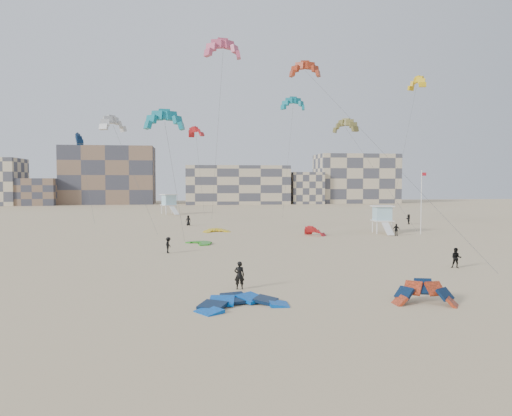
{
  "coord_description": "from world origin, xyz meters",
  "views": [
    {
      "loc": [
        -4.64,
        -28.0,
        6.94
      ],
      "look_at": [
        -0.15,
        6.0,
        5.14
      ],
      "focal_mm": 35.0,
      "sensor_mm": 36.0,
      "label": 1
    }
  ],
  "objects": [
    {
      "name": "kite_fly_yellow",
      "position": [
        29.53,
        44.49,
        21.75
      ],
      "size": [
        3.9,
        10.32,
        21.92
      ],
      "rotation": [
        0.0,
        0.0,
        -1.42
      ],
      "color": "yellow",
      "rests_on": "ground"
    },
    {
      "name": "kite_fly_olive",
      "position": [
        17.02,
        40.23,
        14.65
      ],
      "size": [
        7.78,
        14.51,
        14.98
      ],
      "rotation": [
        0.0,
        0.0,
        -0.78
      ],
      "color": "olive",
      "rests_on": "ground"
    },
    {
      "name": "kitesurfer_c",
      "position": [
        -6.79,
        21.02,
        0.79
      ],
      "size": [
        0.82,
        1.13,
        1.57
      ],
      "primitive_type": "imported",
      "rotation": [
        0.0,
        0.0,
        1.32
      ],
      "color": "black",
      "rests_on": "ground"
    },
    {
      "name": "condo_fill_left",
      "position": [
        -50.0,
        128.0,
        4.0
      ],
      "size": [
        12.0,
        10.0,
        8.0
      ],
      "primitive_type": "cube",
      "color": "brown",
      "rests_on": "ground"
    },
    {
      "name": "lifeguard_tower_near",
      "position": [
        21.14,
        36.47,
        1.86
      ],
      "size": [
        2.83,
        5.2,
        3.74
      ],
      "rotation": [
        0.0,
        0.0,
        -0.07
      ],
      "color": "white",
      "rests_on": "ground"
    },
    {
      "name": "kitesurfer_e",
      "position": [
        -4.97,
        51.72,
        0.82
      ],
      "size": [
        0.88,
        0.65,
        1.64
      ],
      "primitive_type": "imported",
      "rotation": [
        0.0,
        0.0,
        -0.18
      ],
      "color": "black",
      "rests_on": "ground"
    },
    {
      "name": "flagpole",
      "position": [
        25.67,
        34.39,
        4.45
      ],
      "size": [
        0.69,
        0.11,
        8.5
      ],
      "color": "white",
      "rests_on": "ground"
    },
    {
      "name": "kite_ground_red_far",
      "position": [
        11.37,
        34.93,
        0.0
      ],
      "size": [
        4.53,
        4.5,
        3.37
      ],
      "primitive_type": null,
      "rotation": [
        0.82,
        0.0,
        2.1
      ],
      "color": "red",
      "rests_on": "ground"
    },
    {
      "name": "condo_fill_right",
      "position": [
        32.0,
        128.0,
        5.0
      ],
      "size": [
        10.0,
        10.0,
        10.0
      ],
      "primitive_type": "cube",
      "color": "#C4B290",
      "rests_on": "ground"
    },
    {
      "name": "kite_fly_red",
      "position": [
        -3.61,
        59.96,
        15.5
      ],
      "size": [
        4.85,
        4.82,
        15.98
      ],
      "rotation": [
        0.0,
        0.0,
        2.21
      ],
      "color": "red",
      "rests_on": "ground"
    },
    {
      "name": "lifeguard_tower_far",
      "position": [
        -9.18,
        80.54,
        2.14
      ],
      "size": [
        4.07,
        6.46,
        4.33
      ],
      "rotation": [
        0.0,
        0.0,
        0.44
      ],
      "color": "white",
      "rests_on": "ground"
    },
    {
      "name": "kite_fly_grey",
      "position": [
        -13.78,
        33.97,
        13.77
      ],
      "size": [
        8.02,
        7.89,
        14.1
      ],
      "rotation": [
        0.0,
        0.0,
        0.88
      ],
      "color": "silver",
      "rests_on": "ground"
    },
    {
      "name": "kite_ground_yellow",
      "position": [
        -1.03,
        40.97,
        0.0
      ],
      "size": [
        4.01,
        4.19,
        1.5
      ],
      "primitive_type": null,
      "rotation": [
        0.2,
        0.0,
        0.15
      ],
      "color": "yellow",
      "rests_on": "ground"
    },
    {
      "name": "kitesurfer_d",
      "position": [
        21.64,
        32.95,
        0.79
      ],
      "size": [
        0.97,
        0.85,
        1.57
      ],
      "primitive_type": "imported",
      "rotation": [
        0.0,
        0.0,
        2.51
      ],
      "color": "black",
      "rests_on": "ground"
    },
    {
      "name": "kite_fly_navy",
      "position": [
        -20.98,
        49.46,
        13.18
      ],
      "size": [
        4.9,
        6.99,
        13.4
      ],
      "rotation": [
        0.0,
        0.0,
        1.77
      ],
      "color": "#071F3F",
      "rests_on": "ground"
    },
    {
      "name": "kite_ground_blue",
      "position": [
        -1.85,
        -0.68,
        0.0
      ],
      "size": [
        5.94,
        6.11,
        1.59
      ],
      "primitive_type": null,
      "rotation": [
        0.15,
        0.0,
        0.28
      ],
      "color": "blue",
      "rests_on": "ground"
    },
    {
      "name": "kite_ground_green",
      "position": [
        -3.65,
        27.84,
        0.0
      ],
      "size": [
        4.56,
        4.49,
        0.6
      ],
      "primitive_type": null,
      "rotation": [
        0.05,
        0.0,
        -1.04
      ],
      "color": "green",
      "rests_on": "ground"
    },
    {
      "name": "condo_west_b",
      "position": [
        -30.0,
        134.0,
        9.0
      ],
      "size": [
        28.0,
        14.0,
        18.0
      ],
      "primitive_type": "cube",
      "color": "brown",
      "rests_on": "ground"
    },
    {
      "name": "ground",
      "position": [
        0.0,
        0.0,
        0.0
      ],
      "size": [
        320.0,
        320.0,
        0.0
      ],
      "primitive_type": "plane",
      "color": "#C7B185",
      "rests_on": "ground"
    },
    {
      "name": "kite_fly_teal_a",
      "position": [
        -7.16,
        23.5,
        13.02
      ],
      "size": [
        4.27,
        4.33,
        13.47
      ],
      "rotation": [
        0.0,
        0.0,
        0.12
      ],
      "color": "teal",
      "rests_on": "ground"
    },
    {
      "name": "kite_ground_orange",
      "position": [
        8.54,
        -1.52,
        0.0
      ],
      "size": [
        4.09,
        4.13,
        3.35
      ],
      "primitive_type": null,
      "rotation": [
        0.78,
        0.0,
        -0.28
      ],
      "color": "#FF4424",
      "rests_on": "ground"
    },
    {
      "name": "kite_fly_pink",
      "position": [
        -0.28,
        37.38,
        23.96
      ],
      "size": [
        5.37,
        15.72,
        24.59
      ],
      "rotation": [
        0.0,
        0.0,
        0.19
      ],
      "color": "#DA5878",
      "rests_on": "ground"
    },
    {
      "name": "condo_east",
      "position": [
        50.0,
        132.0,
        8.0
      ],
      "size": [
        26.0,
        14.0,
        16.0
      ],
      "primitive_type": "cube",
      "color": "#C4B290",
      "rests_on": "ground"
    },
    {
      "name": "kite_fly_teal_b",
      "position": [
        12.16,
        52.61,
        19.52
      ],
      "size": [
        4.04,
        3.81,
        19.67
      ],
      "rotation": [
        0.0,
        0.0,
        0.05
      ],
      "color": "teal",
      "rests_on": "ground"
    },
    {
      "name": "kitesurfer_main",
      "position": [
        -1.53,
        3.79,
        0.91
      ],
      "size": [
        0.67,
        0.44,
        1.82
      ],
      "primitive_type": "imported",
      "rotation": [
        0.0,
        0.0,
        3.14
      ],
      "color": "black",
      "rests_on": "ground"
    },
    {
      "name": "kite_fly_orange",
      "position": [
        9.27,
        31.82,
        20.42
      ],
      "size": [
        7.88,
        32.26,
        20.69
      ],
      "rotation": [
        0.0,
        0.0,
        -0.16
      ],
      "color": "#FF4424",
      "rests_on": "ground"
    },
    {
      "name": "kitesurfer_b",
      "position": [
        16.59,
        9.41,
        0.82
      ],
      "size": [
        1.0,
        0.94,
        1.64
      ],
      "primitive_type": "imported",
      "rotation": [
        0.0,
        0.0,
        -0.54
      ],
      "color": "black",
      "rests_on": "ground"
    },
    {
      "name": "condo_mid",
      "position": [
        10.0,
        130.0,
        6.0
      ],
      "size": [
        32.0,
        16.0,
        12.0
      ],
      "primitive_type": "cube",
      "color": "#C4B290",
      "rests_on": "ground"
    },
    {
      "name": "kitesurfer_f",
      "position": [
        30.94,
        49.68,
        0.82
      ],
      "size": [
        0.7,
        1.58,
        1.64
      ],
      "primitive_type": "imported",
      "rotation": [
        0.0,
        0.0,
        -1.72
      ],
      "color": "black",
      "rests_on": "ground"
    }
  ]
}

